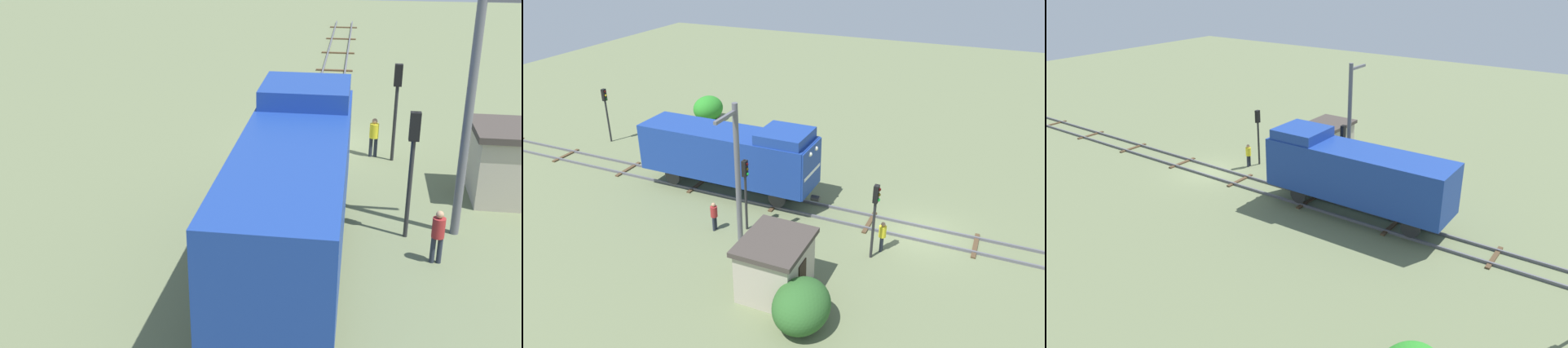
% 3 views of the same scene
% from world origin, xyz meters
% --- Properties ---
extents(ground_plane, '(103.05, 103.05, 0.00)m').
position_xyz_m(ground_plane, '(0.00, 0.00, 0.00)').
color(ground_plane, '#66704C').
extents(railway_track, '(2.40, 68.70, 0.16)m').
position_xyz_m(railway_track, '(0.00, -0.00, 0.07)').
color(railway_track, '#595960').
rests_on(railway_track, ground).
extents(locomotive, '(2.90, 11.60, 4.60)m').
position_xyz_m(locomotive, '(0.00, 11.79, 2.77)').
color(locomotive, navy).
rests_on(locomotive, railway_track).
extents(traffic_signal_near, '(0.32, 0.34, 4.11)m').
position_xyz_m(traffic_signal_near, '(-3.20, 1.91, 2.86)').
color(traffic_signal_near, '#262628').
rests_on(traffic_signal_near, ground).
extents(traffic_signal_mid, '(0.32, 0.34, 4.18)m').
position_xyz_m(traffic_signal_mid, '(-3.40, 8.92, 2.91)').
color(traffic_signal_mid, '#262628').
rests_on(traffic_signal_mid, ground).
extents(worker_near_track, '(0.38, 0.38, 1.70)m').
position_xyz_m(worker_near_track, '(-2.40, 1.59, 1.00)').
color(worker_near_track, '#262B38').
rests_on(worker_near_track, ground).
extents(worker_by_signal, '(0.38, 0.38, 1.70)m').
position_xyz_m(worker_by_signal, '(-4.20, 10.52, 1.00)').
color(worker_by_signal, '#262B38').
rests_on(worker_by_signal, ground).
extents(catenary_mast, '(1.94, 0.28, 7.86)m').
position_xyz_m(catenary_mast, '(-5.06, 8.45, 4.18)').
color(catenary_mast, '#595960').
rests_on(catenary_mast, ground).
extents(relay_hut, '(3.50, 2.90, 2.74)m').
position_xyz_m(relay_hut, '(-7.50, 5.26, 1.39)').
color(relay_hut, '#B2A893').
rests_on(relay_hut, ground).
extents(bush_mid, '(2.92, 2.39, 2.12)m').
position_xyz_m(bush_mid, '(-9.22, 3.27, 1.06)').
color(bush_mid, '#2B5B26').
rests_on(bush_mid, ground).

